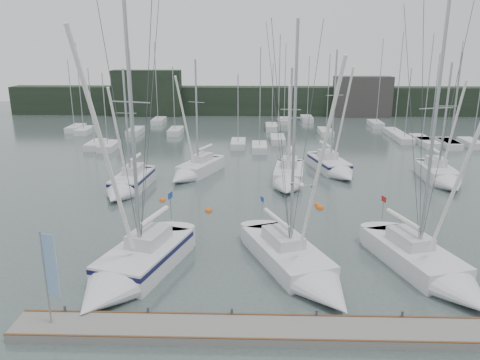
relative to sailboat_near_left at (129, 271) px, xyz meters
The scene contains 20 objects.
ground 7.91m from the sailboat_near_left, ahead, with size 160.00×160.00×0.00m, color #445350.
dock 9.16m from the sailboat_near_left, 30.55° to the right, with size 24.00×2.00×0.40m, color slate.
far_treeline 62.87m from the sailboat_near_left, 82.80° to the left, with size 90.00×4.00×5.00m, color black.
far_building_left 61.65m from the sailboat_near_left, 101.36° to the left, with size 12.00×3.00×8.00m, color black.
far_building_right 65.73m from the sailboat_near_left, 66.79° to the left, with size 10.00×3.00×7.00m, color #3C3A37.
mast_forest 42.64m from the sailboat_near_left, 75.96° to the left, with size 56.00×26.81×14.14m.
sailboat_near_left is the anchor object (origin of this frame).
sailboat_near_center 9.73m from the sailboat_near_left, ahead, with size 6.63×10.64×15.03m.
sailboat_near_right 17.01m from the sailboat_near_left, ahead, with size 5.66×10.16×15.94m.
sailboat_mid_a 16.47m from the sailboat_near_left, 105.11° to the left, with size 3.32×8.30×11.47m.
sailboat_mid_b 21.02m from the sailboat_near_left, 87.66° to the left, with size 5.38×8.31×12.01m.
sailboat_mid_c 21.00m from the sailboat_near_left, 61.36° to the left, with size 3.62×8.74×11.41m.
sailboat_mid_d 27.11m from the sailboat_near_left, 56.32° to the left, with size 4.55×8.72×12.94m.
sailboat_mid_e 31.28m from the sailboat_near_left, 38.33° to the left, with size 2.83×7.99×11.88m.
buoy_a 11.83m from the sailboat_near_left, 73.57° to the left, with size 0.58×0.58×0.58m, color #DF5B13.
buoy_b 17.32m from the sailboat_near_left, 45.16° to the left, with size 0.62×0.62×0.62m, color #DF5B13.
buoy_c 13.82m from the sailboat_near_left, 93.17° to the left, with size 0.53×0.53×0.53m, color #DF5B13.
dock_banner 5.68m from the sailboat_near_left, 115.20° to the right, with size 0.68×0.19×4.54m.
seagull 10.63m from the sailboat_near_left, ahead, with size 1.04×0.55×0.21m.
buoy_d 17.71m from the sailboat_near_left, 46.95° to the left, with size 0.51×0.51×0.51m, color #DF5B13.
Camera 1 is at (-1.04, -23.46, 12.82)m, focal length 35.00 mm.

